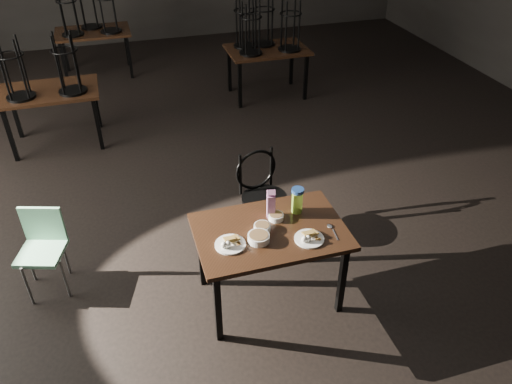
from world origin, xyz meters
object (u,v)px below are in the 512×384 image
object	(u,v)px
water_bottle	(297,200)
school_chair	(43,244)
main_table	(270,237)
juice_carton	(271,204)
bentwood_chair	(261,190)

from	to	relation	value
water_bottle	school_chair	bearing A→B (deg)	165.67
main_table	water_bottle	size ratio (longest dim) A/B	5.30
main_table	juice_carton	xyz separation A→B (m)	(0.06, 0.17, 0.20)
main_table	school_chair	bearing A→B (deg)	158.73
bentwood_chair	school_chair	bearing A→B (deg)	174.25
main_table	juice_carton	world-z (taller)	juice_carton
main_table	school_chair	world-z (taller)	school_chair
water_bottle	juice_carton	bearing A→B (deg)	179.97
main_table	bentwood_chair	world-z (taller)	bentwood_chair
water_bottle	school_chair	distance (m)	2.21
main_table	water_bottle	world-z (taller)	water_bottle
bentwood_chair	school_chair	distance (m)	2.00
main_table	water_bottle	xyz separation A→B (m)	(0.29, 0.17, 0.19)
bentwood_chair	main_table	bearing A→B (deg)	-111.58
main_table	school_chair	size ratio (longest dim) A/B	1.55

